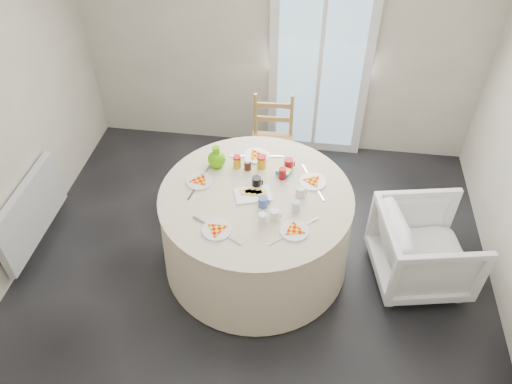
# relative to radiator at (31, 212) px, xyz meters

# --- Properties ---
(floor) EXTENTS (4.00, 4.00, 0.00)m
(floor) POSITION_rel_radiator_xyz_m (1.94, -0.20, -0.38)
(floor) COLOR black
(floor) RESTS_ON ground
(wall_back) EXTENTS (4.00, 0.02, 2.60)m
(wall_back) POSITION_rel_radiator_xyz_m (1.94, 1.80, 0.92)
(wall_back) COLOR #BCB5A3
(wall_back) RESTS_ON floor
(glass_door) EXTENTS (1.00, 0.08, 2.10)m
(glass_door) POSITION_rel_radiator_xyz_m (2.34, 1.75, 0.67)
(glass_door) COLOR silver
(glass_door) RESTS_ON floor
(radiator) EXTENTS (0.07, 1.00, 0.55)m
(radiator) POSITION_rel_radiator_xyz_m (0.00, 0.00, 0.00)
(radiator) COLOR silver
(radiator) RESTS_ON floor
(table) EXTENTS (1.57, 1.57, 0.79)m
(table) POSITION_rel_radiator_xyz_m (1.94, 0.07, -0.01)
(table) COLOR beige
(table) RESTS_ON floor
(wooden_chair) EXTENTS (0.43, 0.41, 0.91)m
(wooden_chair) POSITION_rel_radiator_xyz_m (1.95, 1.15, 0.09)
(wooden_chair) COLOR #9F703D
(wooden_chair) RESTS_ON floor
(armchair) EXTENTS (0.82, 0.85, 0.75)m
(armchair) POSITION_rel_radiator_xyz_m (3.31, 0.09, 0.01)
(armchair) COLOR white
(armchair) RESTS_ON floor
(place_settings) EXTENTS (1.25, 1.25, 0.02)m
(place_settings) POSITION_rel_radiator_xyz_m (1.94, 0.07, 0.39)
(place_settings) COLOR silver
(place_settings) RESTS_ON table
(jar_cluster) EXTENTS (0.48, 0.33, 0.13)m
(jar_cluster) POSITION_rel_radiator_xyz_m (1.92, 0.34, 0.44)
(jar_cluster) COLOR brown
(jar_cluster) RESTS_ON table
(butter_tub) EXTENTS (0.14, 0.12, 0.05)m
(butter_tub) POSITION_rel_radiator_xyz_m (2.13, 0.35, 0.41)
(butter_tub) COLOR #06A1B6
(butter_tub) RESTS_ON table
(green_pitcher) EXTENTS (0.17, 0.17, 0.19)m
(green_pitcher) POSITION_rel_radiator_xyz_m (1.57, 0.37, 0.49)
(green_pitcher) COLOR #57B605
(green_pitcher) RESTS_ON table
(cheese_platter) EXTENTS (0.32, 0.26, 0.04)m
(cheese_platter) POSITION_rel_radiator_xyz_m (1.92, 0.06, 0.39)
(cheese_platter) COLOR white
(cheese_platter) RESTS_ON table
(mugs_glasses) EXTENTS (0.68, 0.68, 0.10)m
(mugs_glasses) POSITION_rel_radiator_xyz_m (2.11, 0.05, 0.43)
(mugs_glasses) COLOR #9F9F9F
(mugs_glasses) RESTS_ON table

